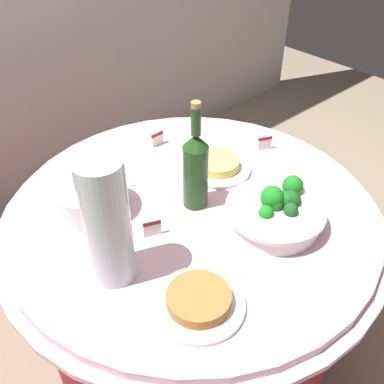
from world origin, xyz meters
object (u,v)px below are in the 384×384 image
Objects in this scene: decorative_fruit_vase at (108,230)px; serving_tongs at (118,173)px; wine_bottle at (195,168)px; label_placard_front at (152,227)px; food_plate_noodles at (218,166)px; food_plate_peanuts at (199,301)px; label_placard_mid at (265,142)px; label_placard_rear at (157,137)px; plate_stack at (92,197)px; broccoli_bowl at (276,212)px.

serving_tongs is (0.24, 0.35, -0.14)m from decorative_fruit_vase.
wine_bottle is 0.99× the size of decorative_fruit_vase.
food_plate_noodles is at bearing 16.34° from label_placard_front.
decorative_fruit_vase is 1.55× the size of food_plate_peanuts.
wine_bottle is at bearing 8.90° from label_placard_front.
food_plate_peanuts is 4.00× the size of label_placard_mid.
label_placard_mid is at bearing 10.36° from decorative_fruit_vase.
food_plate_peanuts is 0.27m from label_placard_front.
label_placard_rear is at bearing 101.43° from food_plate_noodles.
serving_tongs is (0.15, 0.10, -0.04)m from plate_stack.
plate_stack is 0.28m from decorative_fruit_vase.
food_plate_noodles is at bearing 78.45° from broccoli_bowl.
food_plate_noodles is (0.17, 0.07, -0.11)m from wine_bottle.
plate_stack is 0.43m from food_plate_noodles.
food_plate_noodles is at bearing -37.34° from serving_tongs.
decorative_fruit_vase reaches higher than wine_bottle.
label_placard_front and label_placard_mid have the same top height.
serving_tongs is at bearing 74.60° from food_plate_peanuts.
label_placard_mid is 0.38m from label_placard_rear.
serving_tongs is at bearing 73.33° from label_placard_front.
food_plate_peanuts is at bearing -120.36° from label_placard_rear.
label_placard_front is 0.57m from label_placard_mid.
plate_stack is at bearing 132.01° from broccoli_bowl.
broccoli_bowl is 1.27× the size of food_plate_noodles.
plate_stack is 0.62× the size of decorative_fruit_vase.
wine_bottle is 6.11× the size of label_placard_front.
decorative_fruit_vase is 0.20m from label_placard_front.
decorative_fruit_vase is at bearing -163.56° from food_plate_noodles.
decorative_fruit_vase is 0.45m from serving_tongs.
serving_tongs is (-0.09, 0.27, -0.12)m from wine_bottle.
label_placard_front is 1.00× the size of label_placard_mid.
label_placard_mid is (0.22, -0.02, 0.01)m from food_plate_noodles.
label_placard_front is at bearing 76.09° from food_plate_peanuts.
broccoli_bowl is 0.30m from food_plate_noodles.
plate_stack is (-0.36, 0.40, 0.00)m from broccoli_bowl.
food_plate_peanuts is at bearing -67.46° from decorative_fruit_vase.
plate_stack is at bearing -156.51° from label_placard_rear.
wine_bottle reaches higher than label_placard_mid.
decorative_fruit_vase is 6.18× the size of label_placard_front.
wine_bottle is 0.31m from serving_tongs.
decorative_fruit_vase reaches higher than food_plate_noodles.
food_plate_peanuts is at bearing -168.97° from broccoli_bowl.
plate_stack is 0.19m from serving_tongs.
wine_bottle is at bearing -156.35° from food_plate_noodles.
plate_stack is 0.21m from label_placard_front.
wine_bottle is at bearing -171.54° from label_placard_mid.
serving_tongs is 0.33m from food_plate_noodles.
wine_bottle is at bearing -71.73° from serving_tongs.
broccoli_bowl is at bearing -134.78° from label_placard_mid.
broccoli_bowl is 0.54m from serving_tongs.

